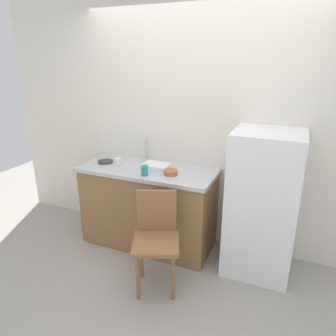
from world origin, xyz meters
TOP-DOWN VIEW (x-y plane):
  - ground_plane at (0.00, 0.00)m, footprint 8.00×8.00m
  - back_wall at (0.00, 1.00)m, footprint 4.80×0.10m
  - cabinet_base at (-0.44, 0.65)m, footprint 1.41×0.60m
  - countertop at (-0.44, 0.65)m, footprint 1.45×0.64m
  - faucet at (-0.59, 0.90)m, footprint 0.02×0.02m
  - refrigerator at (0.75, 0.66)m, footprint 0.62×0.58m
  - chair at (-0.07, 0.05)m, footprint 0.52×0.52m
  - dish_tray at (-0.35, 0.67)m, footprint 0.28×0.20m
  - terracotta_bowl at (-0.14, 0.56)m, footprint 0.14×0.14m
  - hotplate at (-0.96, 0.63)m, footprint 0.17×0.17m
  - cup_teal at (-0.37, 0.44)m, footprint 0.07×0.07m
  - cup_white at (-0.78, 0.62)m, footprint 0.07×0.07m

SIDE VIEW (x-z plane):
  - ground_plane at x=0.00m, z-range 0.00..0.00m
  - cabinet_base at x=-0.44m, z-range 0.00..0.86m
  - chair at x=-0.07m, z-range 0.05..0.94m
  - refrigerator at x=0.75m, z-range 0.00..1.40m
  - countertop at x=-0.44m, z-range 0.86..0.90m
  - hotplate at x=-0.96m, z-range 0.90..0.92m
  - terracotta_bowl at x=-0.14m, z-range 0.90..0.95m
  - dish_tray at x=-0.35m, z-range 0.90..0.95m
  - cup_white at x=-0.78m, z-range 0.90..0.98m
  - cup_teal at x=-0.37m, z-range 0.90..1.00m
  - faucet at x=-0.59m, z-range 0.90..1.16m
  - back_wall at x=0.00m, z-range 0.00..2.67m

